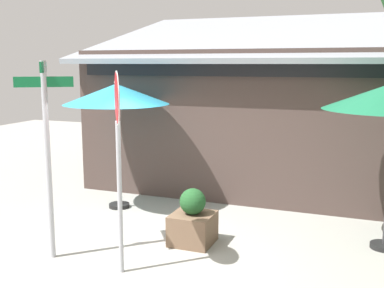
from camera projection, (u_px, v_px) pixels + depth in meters
The scene contains 6 objects.
ground_plane at pixel (154, 250), 7.94m from camera, with size 28.00×28.00×0.10m, color #9E9B93.
cafe_building at pixel (269, 113), 12.36m from camera, with size 8.60×5.93×4.55m.
street_sign_post at pixel (47, 140), 7.21m from camera, with size 0.74×0.79×3.12m.
stop_sign at pixel (118, 135), 6.64m from camera, with size 0.44×0.64×2.98m.
patio_umbrella_teal_left at pixel (116, 95), 9.71m from camera, with size 2.21×2.21×2.73m.
sidewalk_planter at pixel (193, 222), 8.04m from camera, with size 0.71×0.71×0.97m.
Camera 1 is at (3.31, -6.78, 3.08)m, focal length 43.69 mm.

